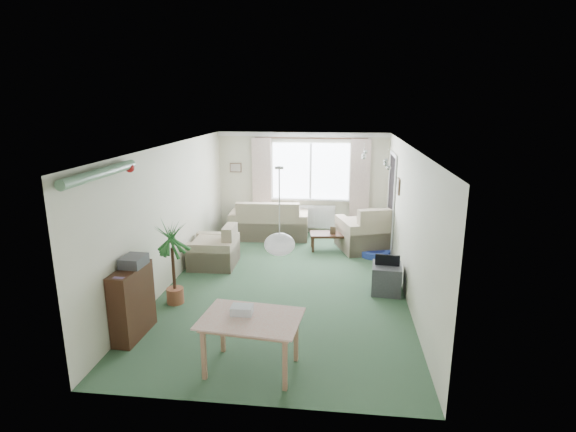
# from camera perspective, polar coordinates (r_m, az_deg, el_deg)

# --- Properties ---
(ground) EXTENTS (6.50, 6.50, 0.00)m
(ground) POSITION_cam_1_polar(r_m,az_deg,el_deg) (7.94, -0.25, -8.61)
(ground) COLOR #305035
(window) EXTENTS (1.80, 0.03, 1.30)m
(window) POSITION_cam_1_polar(r_m,az_deg,el_deg) (10.62, 2.90, 5.73)
(window) COLOR white
(curtain_rod) EXTENTS (2.60, 0.03, 0.03)m
(curtain_rod) POSITION_cam_1_polar(r_m,az_deg,el_deg) (10.46, 2.92, 9.84)
(curtain_rod) COLOR black
(curtain_left) EXTENTS (0.45, 0.08, 2.00)m
(curtain_left) POSITION_cam_1_polar(r_m,az_deg,el_deg) (10.70, -3.33, 4.53)
(curtain_left) COLOR beige
(curtain_right) EXTENTS (0.45, 0.08, 2.00)m
(curtain_right) POSITION_cam_1_polar(r_m,az_deg,el_deg) (10.55, 9.10, 4.24)
(curtain_right) COLOR beige
(radiator) EXTENTS (1.20, 0.10, 0.55)m
(radiator) POSITION_cam_1_polar(r_m,az_deg,el_deg) (10.81, 2.81, -0.08)
(radiator) COLOR white
(doorway) EXTENTS (0.03, 0.95, 2.00)m
(doorway) POSITION_cam_1_polar(r_m,az_deg,el_deg) (9.75, 12.99, 1.58)
(doorway) COLOR black
(pendant_lamp) EXTENTS (0.36, 0.36, 0.36)m
(pendant_lamp) POSITION_cam_1_polar(r_m,az_deg,el_deg) (5.26, -1.08, -3.62)
(pendant_lamp) COLOR white
(tinsel_garland) EXTENTS (1.60, 1.60, 0.12)m
(tinsel_garland) POSITION_cam_1_polar(r_m,az_deg,el_deg) (5.74, -22.67, 5.03)
(tinsel_garland) COLOR #196626
(bauble_cluster_a) EXTENTS (0.20, 0.20, 0.20)m
(bauble_cluster_a) POSITION_cam_1_polar(r_m,az_deg,el_deg) (8.21, 9.63, 8.04)
(bauble_cluster_a) COLOR silver
(bauble_cluster_b) EXTENTS (0.20, 0.20, 0.20)m
(bauble_cluster_b) POSITION_cam_1_polar(r_m,az_deg,el_deg) (7.05, 12.56, 6.86)
(bauble_cluster_b) COLOR silver
(wall_picture_back) EXTENTS (0.28, 0.03, 0.22)m
(wall_picture_back) POSITION_cam_1_polar(r_m,az_deg,el_deg) (10.88, -6.66, 6.12)
(wall_picture_back) COLOR brown
(wall_picture_right) EXTENTS (0.03, 0.24, 0.30)m
(wall_picture_right) POSITION_cam_1_polar(r_m,az_deg,el_deg) (8.66, 13.85, 3.67)
(wall_picture_right) COLOR brown
(sofa) EXTENTS (1.84, 1.04, 0.89)m
(sofa) POSITION_cam_1_polar(r_m,az_deg,el_deg) (10.47, -2.38, -0.29)
(sofa) COLOR #C2B192
(sofa) RESTS_ON ground
(armchair_corner) EXTENTS (1.35, 1.32, 0.97)m
(armchair_corner) POSITION_cam_1_polar(r_m,az_deg,el_deg) (9.73, 9.89, -1.40)
(armchair_corner) COLOR #C4AB94
(armchair_corner) RESTS_ON ground
(armchair_left) EXTENTS (0.87, 0.91, 0.80)m
(armchair_left) POSITION_cam_1_polar(r_m,az_deg,el_deg) (8.78, -9.44, -3.70)
(armchair_left) COLOR #B6A98A
(armchair_left) RESTS_ON ground
(coffee_table) EXTENTS (0.85, 0.54, 0.36)m
(coffee_table) POSITION_cam_1_polar(r_m,az_deg,el_deg) (9.67, 5.23, -3.23)
(coffee_table) COLOR black
(coffee_table) RESTS_ON ground
(photo_frame) EXTENTS (0.12, 0.02, 0.16)m
(photo_frame) POSITION_cam_1_polar(r_m,az_deg,el_deg) (9.55, 5.72, -1.83)
(photo_frame) COLOR #4F3E28
(photo_frame) RESTS_ON coffee_table
(bookshelf) EXTENTS (0.30, 0.80, 0.97)m
(bookshelf) POSITION_cam_1_polar(r_m,az_deg,el_deg) (6.47, -19.16, -10.33)
(bookshelf) COLOR black
(bookshelf) RESTS_ON ground
(hifi_box) EXTENTS (0.30, 0.36, 0.14)m
(hifi_box) POSITION_cam_1_polar(r_m,az_deg,el_deg) (6.34, -19.02, -5.44)
(hifi_box) COLOR #3C3B40
(hifi_box) RESTS_ON bookshelf
(houseplant) EXTENTS (0.70, 0.70, 1.33)m
(houseplant) POSITION_cam_1_polar(r_m,az_deg,el_deg) (7.21, -14.39, -5.82)
(houseplant) COLOR #1D5426
(houseplant) RESTS_ON ground
(dining_table) EXTENTS (1.12, 0.81, 0.66)m
(dining_table) POSITION_cam_1_polar(r_m,az_deg,el_deg) (5.51, -4.66, -15.95)
(dining_table) COLOR tan
(dining_table) RESTS_ON ground
(gift_box) EXTENTS (0.26, 0.19, 0.12)m
(gift_box) POSITION_cam_1_polar(r_m,az_deg,el_deg) (5.41, -5.87, -11.89)
(gift_box) COLOR silver
(gift_box) RESTS_ON dining_table
(tv_cube) EXTENTS (0.52, 0.56, 0.47)m
(tv_cube) POSITION_cam_1_polar(r_m,az_deg,el_deg) (7.71, 12.38, -7.77)
(tv_cube) COLOR #37363B
(tv_cube) RESTS_ON ground
(pet_bed) EXTENTS (0.79, 0.79, 0.12)m
(pet_bed) POSITION_cam_1_polar(r_m,az_deg,el_deg) (9.46, 10.98, -4.61)
(pet_bed) COLOR navy
(pet_bed) RESTS_ON ground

